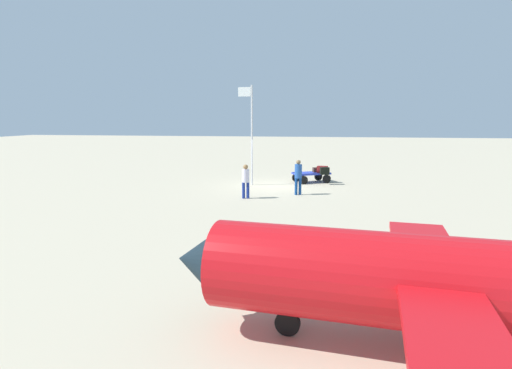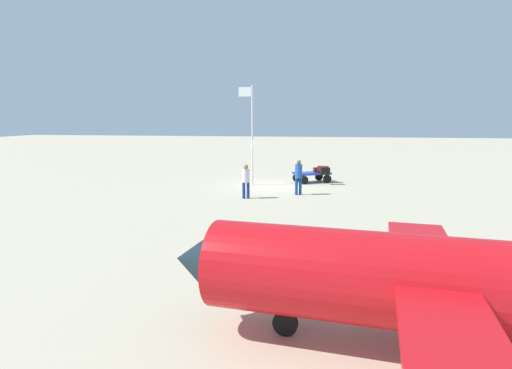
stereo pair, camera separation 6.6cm
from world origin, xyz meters
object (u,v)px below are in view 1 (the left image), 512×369
Objects in this scene: suitcase_dark at (325,171)px; worker_lead at (298,174)px; luggage_cart at (311,175)px; flagpole at (251,129)px; suitcase_grey at (317,170)px; worker_trailing at (246,179)px; suitcase_navy at (322,169)px; airplane_near at (412,281)px.

suitcase_dark is 3.56m from worker_lead.
luggage_cart is 0.42× the size of flagpole.
suitcase_grey is (-0.36, -0.24, 0.28)m from luggage_cart.
worker_trailing is 4.50m from flagpole.
suitcase_dark is 0.34× the size of worker_trailing.
worker_trailing reaches higher than suitcase_dark.
luggage_cart is at bearing -0.74° from suitcase_navy.
luggage_cart is at bearing -117.85° from worker_trailing.
suitcase_grey is (0.42, -0.99, -0.07)m from suitcase_dark.
suitcase_navy is at bearing -85.43° from airplane_near.
suitcase_navy is (-0.64, 0.01, 0.34)m from luggage_cart.
flagpole reaches higher than suitcase_grey.
airplane_near reaches higher than worker_lead.
suitcase_grey is 4.67m from flagpole.
airplane_near is (-2.55, 13.50, 0.20)m from worker_lead.
suitcase_dark is 0.75m from suitcase_navy.
worker_lead is 4.34m from flagpole.
worker_lead is (0.50, 4.06, 0.57)m from luggage_cart.
worker_lead reaches higher than suitcase_dark.
worker_trailing is at bearing 51.98° from suitcase_dark.
airplane_near is (-1.69, 17.81, 0.49)m from suitcase_grey.
worker_lead reaches higher than worker_trailing.
suitcase_dark reaches higher than luggage_cart.
worker_trailing is (2.84, 5.37, 0.48)m from luggage_cart.
worker_lead is 1.08× the size of worker_trailing.
airplane_near is 17.06m from flagpole.
luggage_cart is 6.09m from worker_trailing.
worker_trailing is at bearing 60.34° from suitcase_grey.
suitcase_grey is at bearing -67.09° from suitcase_dark.
suitcase_dark is at bearing -85.67° from airplane_near.
luggage_cart is 1.45× the size of worker_trailing.
luggage_cart is at bearing -155.88° from flagpole.
flagpole is at bearing 10.02° from suitcase_dark.
suitcase_dark is at bearing 112.91° from suitcase_grey.
worker_lead is 13.74m from airplane_near.
suitcase_dark is 5.87m from worker_trailing.
worker_lead is at bearing 82.98° from luggage_cart.
airplane_near is (-4.88, 12.20, 0.29)m from worker_trailing.
suitcase_navy is at bearing 139.25° from suitcase_grey.
suitcase_dark is 16.87m from airplane_near.
airplane_near is at bearing 94.57° from suitcase_navy.
worker_trailing is at bearing 96.37° from flagpole.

